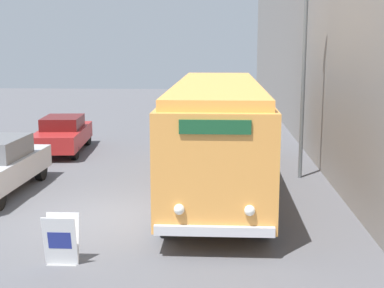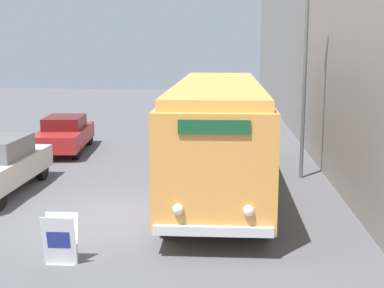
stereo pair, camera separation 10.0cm
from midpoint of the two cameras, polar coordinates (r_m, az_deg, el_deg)
The scene contains 6 objects.
ground_plane at distance 13.69m, azimuth -10.01°, elevation -7.77°, with size 80.00×80.00×0.00m, color #56565B.
building_wall_right at distance 22.92m, azimuth 12.20°, elevation 10.64°, with size 0.30×60.00×8.81m.
vintage_bus at distance 15.99m, azimuth 2.52°, elevation 1.67°, with size 2.55×11.30×3.19m.
sign_board at distance 10.94m, azimuth -14.04°, elevation -9.96°, with size 0.66×0.38×1.01m.
streetlamp at distance 17.30m, azimuth 11.79°, elevation 11.04°, with size 0.36×0.36×7.00m.
parked_car_mid at distance 22.16m, azimuth -13.75°, elevation 1.04°, with size 2.09×4.53×1.43m.
Camera 1 is at (3.01, -12.65, 4.25)m, focal length 50.00 mm.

